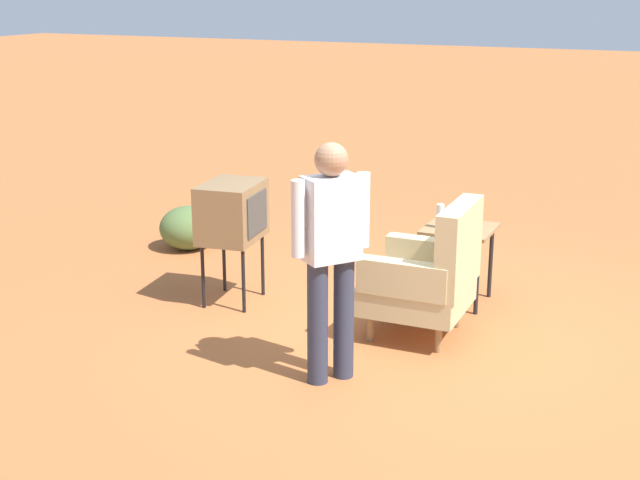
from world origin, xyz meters
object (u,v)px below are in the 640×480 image
(side_table, at_px, (459,239))
(bottle_short_clear, at_px, (440,216))
(person_standing, at_px, (331,248))
(flower_vase, at_px, (464,210))
(soda_can_red, at_px, (474,218))
(armchair, at_px, (429,274))
(tv_on_stand, at_px, (232,212))

(side_table, bearing_deg, bottle_short_clear, -61.08)
(person_standing, height_order, flower_vase, person_standing)
(soda_can_red, bearing_deg, armchair, -4.61)
(person_standing, relative_size, flower_vase, 6.19)
(armchair, relative_size, person_standing, 0.65)
(side_table, bearing_deg, tv_on_stand, -65.77)
(soda_can_red, distance_m, flower_vase, 0.15)
(bottle_short_clear, bearing_deg, side_table, 118.92)
(tv_on_stand, height_order, soda_can_red, tv_on_stand)
(armchair, height_order, side_table, armchair)
(tv_on_stand, xyz_separation_m, soda_can_red, (-0.90, 1.81, -0.07))
(armchair, xyz_separation_m, tv_on_stand, (-0.05, -1.73, 0.28))
(soda_can_red, bearing_deg, flower_vase, -27.09)
(side_table, xyz_separation_m, tv_on_stand, (0.78, -1.72, 0.23))
(flower_vase, bearing_deg, soda_can_red, 152.91)
(flower_vase, bearing_deg, bottle_short_clear, -59.68)
(armchair, height_order, tv_on_stand, armchair)
(side_table, xyz_separation_m, flower_vase, (-0.02, 0.03, 0.25))
(tv_on_stand, bearing_deg, soda_can_red, 116.58)
(person_standing, distance_m, bottle_short_clear, 1.77)
(armchair, bearing_deg, bottle_short_clear, -168.51)
(side_table, distance_m, flower_vase, 0.25)
(person_standing, height_order, bottle_short_clear, person_standing)
(soda_can_red, bearing_deg, tv_on_stand, -63.42)
(bottle_short_clear, xyz_separation_m, flower_vase, (-0.10, 0.17, 0.05))
(side_table, bearing_deg, flower_vase, 127.14)
(side_table, bearing_deg, person_standing, -11.36)
(side_table, relative_size, person_standing, 0.40)
(tv_on_stand, relative_size, person_standing, 0.63)
(person_standing, bearing_deg, flower_vase, 167.95)
(side_table, relative_size, tv_on_stand, 0.64)
(side_table, relative_size, bottle_short_clear, 3.28)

